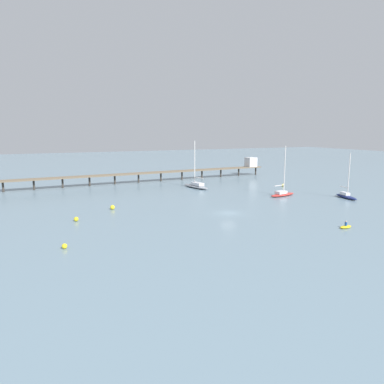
# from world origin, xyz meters

# --- Properties ---
(ground_plane) EXTENTS (400.00, 400.00, 0.00)m
(ground_plane) POSITION_xyz_m (0.00, 0.00, 0.00)
(ground_plane) COLOR slate
(pier) EXTENTS (78.49, 7.34, 5.89)m
(pier) POSITION_xyz_m (9.01, 45.56, 3.00)
(pier) COLOR brown
(pier) RESTS_ON ground_plane
(sailboat_gray) EXTENTS (4.17, 9.96, 12.23)m
(sailboat_gray) POSITION_xyz_m (7.34, 29.18, 0.72)
(sailboat_gray) COLOR gray
(sailboat_gray) RESTS_ON ground_plane
(sailboat_navy) EXTENTS (2.95, 7.17, 10.03)m
(sailboat_navy) POSITION_xyz_m (31.35, 1.98, 0.67)
(sailboat_navy) COLOR navy
(sailboat_navy) RESTS_ON ground_plane
(sailboat_red) EXTENTS (7.74, 3.76, 11.45)m
(sailboat_red) POSITION_xyz_m (20.30, 10.25, 0.65)
(sailboat_red) COLOR red
(sailboat_red) RESTS_ON ground_plane
(dinghy_yellow) EXTENTS (2.49, 1.38, 1.14)m
(dinghy_yellow) POSITION_xyz_m (11.35, -16.50, 0.22)
(dinghy_yellow) COLOR yellow
(dinghy_yellow) RESTS_ON ground_plane
(mooring_buoy_near) EXTENTS (0.74, 0.74, 0.74)m
(mooring_buoy_near) POSITION_xyz_m (29.63, 21.67, 0.37)
(mooring_buoy_near) COLOR yellow
(mooring_buoy_near) RESTS_ON ground_plane
(mooring_buoy_outer) EXTENTS (0.86, 0.86, 0.86)m
(mooring_buoy_outer) POSITION_xyz_m (-18.46, 12.01, 0.43)
(mooring_buoy_outer) COLOR yellow
(mooring_buoy_outer) RESTS_ON ground_plane
(mooring_buoy_mid) EXTENTS (0.75, 0.75, 0.75)m
(mooring_buoy_mid) POSITION_xyz_m (-26.01, 5.34, 0.38)
(mooring_buoy_mid) COLOR yellow
(mooring_buoy_mid) RESTS_ON ground_plane
(mooring_buoy_inner) EXTENTS (0.69, 0.69, 0.69)m
(mooring_buoy_inner) POSITION_xyz_m (-29.34, -8.87, 0.34)
(mooring_buoy_inner) COLOR yellow
(mooring_buoy_inner) RESTS_ON ground_plane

